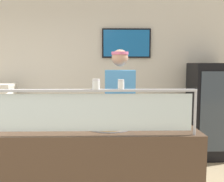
# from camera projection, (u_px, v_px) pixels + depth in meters

# --- Properties ---
(shop_rear_unit) EXTENTS (6.36, 0.13, 2.70)m
(shop_rear_unit) POSITION_uv_depth(u_px,v_px,m) (101.00, 76.00, 4.70)
(shop_rear_unit) COLOR silver
(shop_rear_unit) RESTS_ON ground
(serving_counter) EXTENTS (1.96, 0.74, 0.95)m
(serving_counter) POSITION_uv_depth(u_px,v_px,m) (97.00, 172.00, 2.66)
(serving_counter) COLOR #4C3828
(serving_counter) RESTS_ON ground
(sneeze_guard) EXTENTS (1.78, 0.06, 0.41)m
(sneeze_guard) POSITION_uv_depth(u_px,v_px,m) (96.00, 106.00, 2.27)
(sneeze_guard) COLOR #B2B5BC
(sneeze_guard) RESTS_ON serving_counter
(pizza_tray) EXTENTS (0.45, 0.45, 0.04)m
(pizza_tray) POSITION_uv_depth(u_px,v_px,m) (110.00, 126.00, 2.58)
(pizza_tray) COLOR #9EA0A8
(pizza_tray) RESTS_ON serving_counter
(pizza_server) EXTENTS (0.09, 0.28, 0.01)m
(pizza_server) POSITION_uv_depth(u_px,v_px,m) (113.00, 124.00, 2.56)
(pizza_server) COLOR #ADAFB7
(pizza_server) RESTS_ON pizza_tray
(parmesan_shaker) EXTENTS (0.07, 0.07, 0.09)m
(parmesan_shaker) POSITION_uv_depth(u_px,v_px,m) (96.00, 85.00, 2.25)
(parmesan_shaker) COLOR white
(parmesan_shaker) RESTS_ON sneeze_guard
(pepper_flake_shaker) EXTENTS (0.06, 0.06, 0.09)m
(pepper_flake_shaker) POSITION_uv_depth(u_px,v_px,m) (121.00, 85.00, 2.26)
(pepper_flake_shaker) COLOR white
(pepper_flake_shaker) RESTS_ON sneeze_guard
(worker_figure) EXTENTS (0.41, 0.50, 1.76)m
(worker_figure) POSITION_uv_depth(u_px,v_px,m) (120.00, 109.00, 3.32)
(worker_figure) COLOR #23232D
(worker_figure) RESTS_ON ground
(drink_fridge) EXTENTS (0.64, 0.62, 1.59)m
(drink_fridge) POSITION_uv_depth(u_px,v_px,m) (210.00, 110.00, 4.36)
(drink_fridge) COLOR black
(drink_fridge) RESTS_ON ground
(prep_shelf) EXTENTS (0.70, 0.55, 0.94)m
(prep_shelf) POSITION_uv_depth(u_px,v_px,m) (1.00, 131.00, 4.27)
(prep_shelf) COLOR #B7BABF
(prep_shelf) RESTS_ON ground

